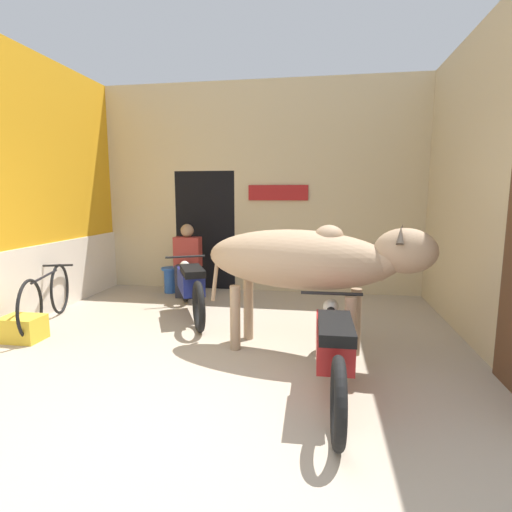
{
  "coord_description": "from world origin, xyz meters",
  "views": [
    {
      "loc": [
        1.03,
        -2.57,
        1.64
      ],
      "look_at": [
        0.31,
        1.85,
        0.95
      ],
      "focal_mm": 28.0,
      "sensor_mm": 36.0,
      "label": 1
    }
  ],
  "objects_px": {
    "cow": "(307,260)",
    "crate": "(23,328)",
    "plastic_stool": "(170,279)",
    "shopkeeper_seated": "(187,259)",
    "motorcycle_far": "(191,285)",
    "motorcycle_near": "(333,345)",
    "bicycle": "(46,297)"
  },
  "relations": [
    {
      "from": "crate",
      "to": "motorcycle_far",
      "type": "bearing_deg",
      "value": 38.32
    },
    {
      "from": "motorcycle_far",
      "to": "bicycle",
      "type": "xyz_separation_m",
      "value": [
        -1.68,
        -0.68,
        -0.07
      ]
    },
    {
      "from": "plastic_stool",
      "to": "motorcycle_far",
      "type": "bearing_deg",
      "value": -57.12
    },
    {
      "from": "bicycle",
      "to": "plastic_stool",
      "type": "height_order",
      "value": "bicycle"
    },
    {
      "from": "cow",
      "to": "crate",
      "type": "height_order",
      "value": "cow"
    },
    {
      "from": "motorcycle_near",
      "to": "shopkeeper_seated",
      "type": "distance_m",
      "value": 3.68
    },
    {
      "from": "plastic_stool",
      "to": "crate",
      "type": "xyz_separation_m",
      "value": [
        -0.82,
        -2.41,
        -0.09
      ]
    },
    {
      "from": "bicycle",
      "to": "plastic_stool",
      "type": "relative_size",
      "value": 3.81
    },
    {
      "from": "motorcycle_near",
      "to": "bicycle",
      "type": "bearing_deg",
      "value": 160.79
    },
    {
      "from": "bicycle",
      "to": "shopkeeper_seated",
      "type": "distance_m",
      "value": 2.13
    },
    {
      "from": "motorcycle_near",
      "to": "crate",
      "type": "height_order",
      "value": "motorcycle_near"
    },
    {
      "from": "motorcycle_far",
      "to": "plastic_stool",
      "type": "relative_size",
      "value": 4.43
    },
    {
      "from": "motorcycle_near",
      "to": "shopkeeper_seated",
      "type": "bearing_deg",
      "value": 127.73
    },
    {
      "from": "cow",
      "to": "bicycle",
      "type": "bearing_deg",
      "value": 172.53
    },
    {
      "from": "motorcycle_far",
      "to": "crate",
      "type": "bearing_deg",
      "value": -141.68
    },
    {
      "from": "crate",
      "to": "plastic_stool",
      "type": "bearing_deg",
      "value": 71.18
    },
    {
      "from": "crate",
      "to": "motorcycle_near",
      "type": "bearing_deg",
      "value": -11.04
    },
    {
      "from": "motorcycle_far",
      "to": "shopkeeper_seated",
      "type": "bearing_deg",
      "value": 111.32
    },
    {
      "from": "motorcycle_near",
      "to": "bicycle",
      "type": "xyz_separation_m",
      "value": [
        -3.54,
        1.23,
        -0.06
      ]
    },
    {
      "from": "motorcycle_near",
      "to": "cow",
      "type": "bearing_deg",
      "value": 107.5
    },
    {
      "from": "bicycle",
      "to": "shopkeeper_seated",
      "type": "bearing_deg",
      "value": 52.45
    },
    {
      "from": "motorcycle_far",
      "to": "crate",
      "type": "distance_m",
      "value": 2.03
    },
    {
      "from": "motorcycle_near",
      "to": "motorcycle_far",
      "type": "height_order",
      "value": "motorcycle_far"
    },
    {
      "from": "plastic_stool",
      "to": "shopkeeper_seated",
      "type": "bearing_deg",
      "value": -25.42
    },
    {
      "from": "cow",
      "to": "shopkeeper_seated",
      "type": "bearing_deg",
      "value": 133.48
    },
    {
      "from": "cow",
      "to": "shopkeeper_seated",
      "type": "height_order",
      "value": "cow"
    },
    {
      "from": "cow",
      "to": "shopkeeper_seated",
      "type": "relative_size",
      "value": 2.0
    },
    {
      "from": "shopkeeper_seated",
      "to": "plastic_stool",
      "type": "xyz_separation_m",
      "value": [
        -0.37,
        0.17,
        -0.39
      ]
    },
    {
      "from": "motorcycle_far",
      "to": "plastic_stool",
      "type": "xyz_separation_m",
      "value": [
        -0.75,
        1.17,
        -0.2
      ]
    },
    {
      "from": "motorcycle_far",
      "to": "shopkeeper_seated",
      "type": "relative_size",
      "value": 1.61
    },
    {
      "from": "cow",
      "to": "motorcycle_near",
      "type": "bearing_deg",
      "value": -72.5
    },
    {
      "from": "shopkeeper_seated",
      "to": "plastic_stool",
      "type": "bearing_deg",
      "value": 154.58
    }
  ]
}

